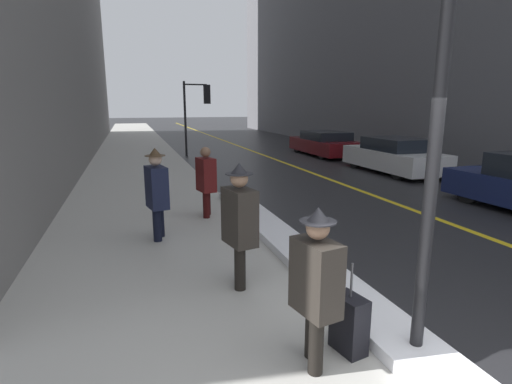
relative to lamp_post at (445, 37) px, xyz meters
name	(u,v)px	position (x,y,z in m)	size (l,w,h in m)	color
sidewalk_slab	(139,165)	(-2.24, 14.19, -2.98)	(4.00, 80.00, 0.01)	#B2AFA8
road_centre_stripe	(275,159)	(3.76, 14.19, -2.98)	(0.16, 80.00, 0.00)	gold
snow_bank_curb	(290,246)	(-0.04, 3.13, -2.91)	(0.67, 8.41, 0.15)	white
building_facade_right	(370,14)	(12.76, 21.19, 5.19)	(6.00, 36.00, 16.34)	slate
lamp_post	(445,37)	(0.00, 0.00, 0.00)	(0.28, 0.28, 5.00)	black
traffic_light_near	(199,102)	(0.77, 16.81, -0.43)	(1.31, 0.32, 3.54)	black
pedestrian_trailing	(316,282)	(-1.01, 0.19, -2.13)	(0.37, 0.53, 1.56)	black
pedestrian_in_fedora	(240,221)	(-1.22, 2.06, -2.05)	(0.41, 0.58, 1.71)	black
pedestrian_in_glasses	(157,190)	(-2.14, 4.39, -2.06)	(0.41, 0.57, 1.70)	black
pedestrian_nearside	(206,179)	(-1.01, 5.64, -2.12)	(0.39, 0.55, 1.56)	#340C0C
parked_car_white	(394,156)	(6.67, 9.51, -2.37)	(1.72, 4.32, 1.27)	silver
parked_car_maroon	(325,144)	(6.63, 14.94, -2.41)	(1.86, 4.65, 1.18)	#600F14
rolling_suitcase	(349,324)	(-0.59, 0.28, -2.68)	(0.29, 0.40, 0.95)	black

